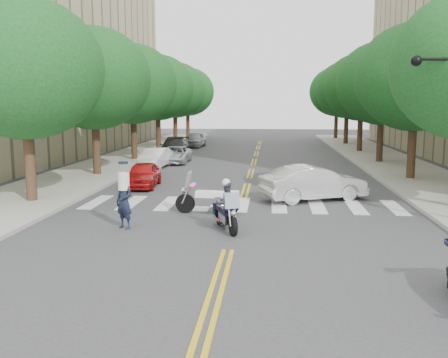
# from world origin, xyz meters

# --- Properties ---
(ground) EXTENTS (140.00, 140.00, 0.00)m
(ground) POSITION_xyz_m (0.00, 0.00, 0.00)
(ground) COLOR #38383A
(ground) RESTS_ON ground
(sidewalk_left) EXTENTS (5.00, 60.00, 0.15)m
(sidewalk_left) POSITION_xyz_m (-9.50, 22.00, 0.07)
(sidewalk_left) COLOR #9E9991
(sidewalk_left) RESTS_ON ground
(sidewalk_right) EXTENTS (5.00, 60.00, 0.15)m
(sidewalk_right) POSITION_xyz_m (9.50, 22.00, 0.07)
(sidewalk_right) COLOR #9E9991
(sidewalk_right) RESTS_ON ground
(tree_l_0) EXTENTS (6.40, 6.40, 8.45)m
(tree_l_0) POSITION_xyz_m (-8.80, 6.00, 5.55)
(tree_l_0) COLOR #382316
(tree_l_0) RESTS_ON ground
(tree_l_1) EXTENTS (6.40, 6.40, 8.45)m
(tree_l_1) POSITION_xyz_m (-8.80, 14.00, 5.55)
(tree_l_1) COLOR #382316
(tree_l_1) RESTS_ON ground
(tree_l_2) EXTENTS (6.40, 6.40, 8.45)m
(tree_l_2) POSITION_xyz_m (-8.80, 22.00, 5.55)
(tree_l_2) COLOR #382316
(tree_l_2) RESTS_ON ground
(tree_l_3) EXTENTS (6.40, 6.40, 8.45)m
(tree_l_3) POSITION_xyz_m (-8.80, 30.00, 5.55)
(tree_l_3) COLOR #382316
(tree_l_3) RESTS_ON ground
(tree_l_4) EXTENTS (6.40, 6.40, 8.45)m
(tree_l_4) POSITION_xyz_m (-8.80, 38.00, 5.55)
(tree_l_4) COLOR #382316
(tree_l_4) RESTS_ON ground
(tree_l_5) EXTENTS (6.40, 6.40, 8.45)m
(tree_l_5) POSITION_xyz_m (-8.80, 46.00, 5.55)
(tree_l_5) COLOR #382316
(tree_l_5) RESTS_ON ground
(tree_r_1) EXTENTS (6.40, 6.40, 8.45)m
(tree_r_1) POSITION_xyz_m (8.80, 14.00, 5.55)
(tree_r_1) COLOR #382316
(tree_r_1) RESTS_ON ground
(tree_r_2) EXTENTS (6.40, 6.40, 8.45)m
(tree_r_2) POSITION_xyz_m (8.80, 22.00, 5.55)
(tree_r_2) COLOR #382316
(tree_r_2) RESTS_ON ground
(tree_r_3) EXTENTS (6.40, 6.40, 8.45)m
(tree_r_3) POSITION_xyz_m (8.80, 30.00, 5.55)
(tree_r_3) COLOR #382316
(tree_r_3) RESTS_ON ground
(tree_r_4) EXTENTS (6.40, 6.40, 8.45)m
(tree_r_4) POSITION_xyz_m (8.80, 38.00, 5.55)
(tree_r_4) COLOR #382316
(tree_r_4) RESTS_ON ground
(tree_r_5) EXTENTS (6.40, 6.40, 8.45)m
(tree_r_5) POSITION_xyz_m (8.80, 46.00, 5.55)
(tree_r_5) COLOR #382316
(tree_r_5) RESTS_ON ground
(motorcycle_police) EXTENTS (1.03, 2.05, 1.73)m
(motorcycle_police) POSITION_xyz_m (-0.28, 2.35, 0.77)
(motorcycle_police) COLOR black
(motorcycle_police) RESTS_ON ground
(motorcycle_parked) EXTENTS (2.49, 0.68, 1.60)m
(motorcycle_parked) POSITION_xyz_m (-0.97, 4.68, 0.56)
(motorcycle_parked) COLOR black
(motorcycle_parked) RESTS_ON ground
(officer_standing) EXTENTS (0.79, 0.70, 1.83)m
(officer_standing) POSITION_xyz_m (-3.67, 2.19, 0.91)
(officer_standing) COLOR #161D32
(officer_standing) RESTS_ON ground
(convertible) EXTENTS (4.87, 3.37, 1.52)m
(convertible) POSITION_xyz_m (3.06, 7.78, 0.76)
(convertible) COLOR silver
(convertible) RESTS_ON ground
(parked_car_a) EXTENTS (1.69, 3.74, 1.25)m
(parked_car_a) POSITION_xyz_m (-5.20, 10.57, 0.62)
(parked_car_a) COLOR red
(parked_car_a) RESTS_ON ground
(parked_car_b) EXTENTS (1.64, 4.00, 1.29)m
(parked_car_b) POSITION_xyz_m (-6.30, 18.00, 0.64)
(parked_car_b) COLOR white
(parked_car_b) RESTS_ON ground
(parked_car_c) EXTENTS (2.02, 4.28, 1.18)m
(parked_car_c) POSITION_xyz_m (-5.56, 20.86, 0.59)
(parked_car_c) COLOR #B2B6BA
(parked_car_c) RESTS_ON ground
(parked_car_d) EXTENTS (2.42, 5.31, 1.51)m
(parked_car_d) POSITION_xyz_m (-6.30, 24.58, 0.75)
(parked_car_d) COLOR black
(parked_car_d) RESTS_ON ground
(parked_car_e) EXTENTS (1.94, 4.31, 1.44)m
(parked_car_e) POSITION_xyz_m (-6.14, 34.00, 0.72)
(parked_car_e) COLOR #A9A9AF
(parked_car_e) RESTS_ON ground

